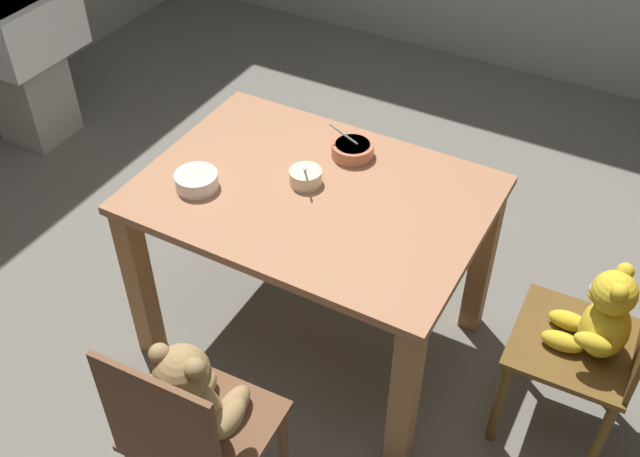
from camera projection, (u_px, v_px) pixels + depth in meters
The scene contains 8 objects.
ground_plane at pixel (314, 337), 3.09m from camera, with size 5.20×5.20×0.04m.
dining_table at pixel (313, 223), 2.68m from camera, with size 1.19×0.85×0.76m.
teddy_chair_near_right at pixel (599, 330), 2.40m from camera, with size 0.42×0.42×0.89m.
teddy_chair_near_front at pixel (192, 413), 2.13m from camera, with size 0.42×0.39×0.88m.
porridge_bowl_cream_center at pixel (305, 177), 2.59m from camera, with size 0.11×0.11×0.11m.
porridge_bowl_terracotta_far_center at pixel (352, 149), 2.72m from camera, with size 0.16×0.16×0.13m.
porridge_bowl_white_near_left at pixel (197, 180), 2.57m from camera, with size 0.15×0.15×0.06m.
sink_basin at pixel (18, 46), 3.83m from camera, with size 0.52×0.52×0.82m.
Camera 1 is at (0.99, -1.75, 2.37)m, focal length 41.79 mm.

